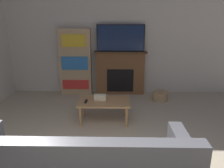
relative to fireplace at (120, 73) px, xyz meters
name	(u,v)px	position (x,y,z in m)	size (l,w,h in m)	color
wall_back	(112,41)	(-0.20, 0.14, 0.80)	(6.25, 0.06, 2.70)	beige
fireplace	(120,73)	(0.00, 0.00, 0.00)	(1.31, 0.28, 1.10)	brown
tv	(121,38)	(0.00, -0.02, 0.87)	(1.17, 0.03, 0.65)	black
coffee_table	(104,103)	(-0.33, -1.62, -0.20)	(0.96, 0.60, 0.41)	#A87A4C
tissue_box	(100,97)	(-0.40, -1.57, -0.09)	(0.22, 0.12, 0.10)	beige
remote_control	(86,101)	(-0.66, -1.69, -0.13)	(0.04, 0.15, 0.02)	black
bookshelf	(76,62)	(-1.13, -0.02, 0.27)	(0.78, 0.29, 1.65)	tan
storage_basket	(160,96)	(0.96, -0.47, -0.45)	(0.36, 0.36, 0.21)	tan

